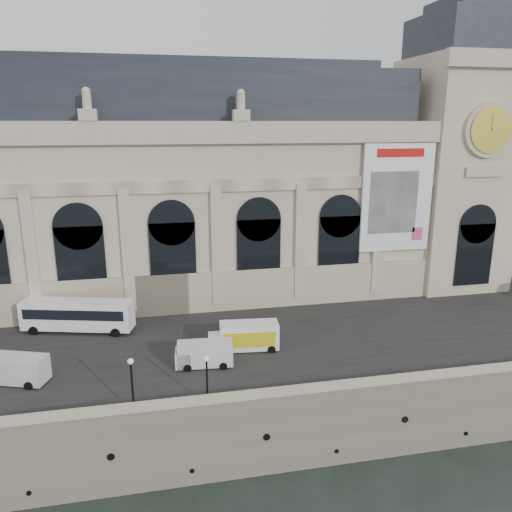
% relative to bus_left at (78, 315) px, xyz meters
% --- Properties ---
extents(ground, '(260.00, 260.00, 0.00)m').
position_rel_bus_left_xyz_m(ground, '(14.47, -19.00, -7.96)').
color(ground, black).
rests_on(ground, ground).
extents(quay, '(160.00, 70.00, 6.00)m').
position_rel_bus_left_xyz_m(quay, '(14.47, 16.00, -4.96)').
color(quay, gray).
rests_on(quay, ground).
extents(street, '(160.00, 24.00, 0.06)m').
position_rel_bus_left_xyz_m(street, '(14.47, -5.00, -1.93)').
color(street, '#2D2D2D').
rests_on(street, quay).
extents(parapet, '(160.00, 1.40, 1.21)m').
position_rel_bus_left_xyz_m(parapet, '(14.47, -18.40, -1.34)').
color(parapet, gray).
rests_on(parapet, quay).
extents(museum, '(69.00, 18.70, 29.10)m').
position_rel_bus_left_xyz_m(museum, '(8.50, 11.86, 11.77)').
color(museum, beige).
rests_on(museum, quay).
extents(clock_pavilion, '(13.00, 14.72, 36.70)m').
position_rel_bus_left_xyz_m(clock_pavilion, '(48.47, 8.92, 15.47)').
color(clock_pavilion, beige).
rests_on(clock_pavilion, quay).
extents(bus_left, '(12.06, 5.42, 3.49)m').
position_rel_bus_left_xyz_m(bus_left, '(0.00, 0.00, 0.00)').
color(bus_left, white).
rests_on(bus_left, quay).
extents(van_b, '(5.92, 3.81, 2.47)m').
position_rel_bus_left_xyz_m(van_b, '(-4.11, -10.27, -0.69)').
color(van_b, silver).
rests_on(van_b, quay).
extents(van_c, '(5.39, 2.50, 2.34)m').
position_rel_bus_left_xyz_m(van_c, '(12.21, -10.61, -0.76)').
color(van_c, silver).
rests_on(van_c, quay).
extents(box_truck, '(7.08, 3.01, 2.78)m').
position_rel_bus_left_xyz_m(box_truck, '(16.79, -7.98, -0.56)').
color(box_truck, white).
rests_on(box_truck, quay).
extents(lamp_left, '(0.47, 0.47, 4.64)m').
position_rel_bus_left_xyz_m(lamp_left, '(6.28, -17.28, 0.35)').
color(lamp_left, black).
rests_on(lamp_left, quay).
extents(lamp_right, '(0.43, 0.43, 4.24)m').
position_rel_bus_left_xyz_m(lamp_right, '(12.02, -17.26, 0.15)').
color(lamp_right, black).
rests_on(lamp_right, quay).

